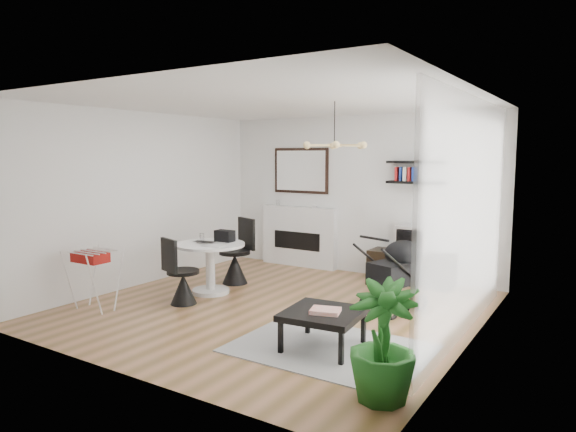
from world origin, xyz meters
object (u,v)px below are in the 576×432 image
Objects in this scene: coffee_table at (323,315)px; dining_table at (210,260)px; crt_tv at (414,239)px; stroller at (397,277)px; drying_rack at (94,279)px; potted_plant at (383,341)px; tv_console at (411,268)px; fireplace at (299,229)px.

dining_table is at bearing 156.86° from coffee_table.
crt_tv is 1.53m from stroller.
crt_tv is at bearing 48.49° from drying_rack.
stroller is 1.02× the size of potted_plant.
tv_console is at bearing 120.70° from stroller.
potted_plant is at bearing -74.21° from tv_console.
stroller is at bearing -33.46° from fireplace.
coffee_table is 0.83× the size of potted_plant.
fireplace reaches higher than dining_table.
tv_console is 4.71m from drying_rack.
coffee_table is 1.22m from potted_plant.
coffee_table is at bearing -87.85° from crt_tv.
coffee_table is (0.12, -3.20, -0.35)m from crt_tv.
potted_plant is (0.96, -0.75, 0.14)m from coffee_table.
stroller reaches higher than drying_rack.
fireplace is 4.34× the size of crt_tv.
fireplace is at bearing 124.70° from coffee_table.
coffee_table is (2.33, -3.37, -0.32)m from fireplace.
potted_plant is at bearing -51.36° from fireplace.
stroller is at bearing -77.95° from tv_console.
crt_tv is (2.21, -0.17, 0.03)m from fireplace.
stroller reaches higher than dining_table.
coffee_table is (3.19, 0.40, -0.06)m from drying_rack.
drying_rack is at bearing -116.78° from dining_table.
fireplace is 2.13× the size of potted_plant.
potted_plant is (1.08, -3.95, -0.21)m from crt_tv.
coffee_table is at bearing -23.14° from dining_table.
dining_table is at bearing -93.08° from fireplace.
crt_tv is 3.18m from dining_table.
dining_table is 0.99× the size of stroller.
stroller is at bearing 107.96° from potted_plant.
fireplace reaches higher than stroller.
drying_rack is 3.22m from coffee_table.
drying_rack is at bearing -172.81° from coffee_table.
fireplace is at bearing 165.18° from stroller.
stroller is (2.49, -1.65, -0.24)m from fireplace.
drying_rack reaches higher than tv_console.
crt_tv is at bearing 92.15° from coffee_table.
potted_plant is at bearing -74.72° from crt_tv.
stroller reaches higher than crt_tv.
stroller is (0.32, -1.48, 0.19)m from tv_console.
fireplace is 2.22m from tv_console.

